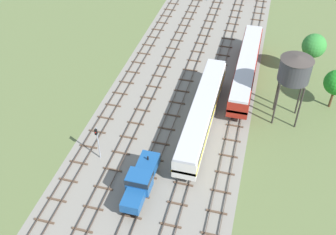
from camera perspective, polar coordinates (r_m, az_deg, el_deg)
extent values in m
plane|color=#5B6B3D|center=(70.11, 3.78, 8.14)|extent=(480.00, 480.00, 0.00)
cube|color=gray|center=(70.10, 3.78, 8.15)|extent=(21.92, 176.00, 0.01)
cube|color=#47382D|center=(72.94, -3.61, 9.72)|extent=(0.07, 126.00, 0.15)
cube|color=#47382D|center=(72.55, -2.51, 9.59)|extent=(0.07, 126.00, 0.15)
cube|color=brown|center=(47.37, -17.02, -13.76)|extent=(2.40, 0.22, 0.14)
cube|color=brown|center=(48.83, -15.36, -11.10)|extent=(2.40, 0.22, 0.14)
cube|color=brown|center=(50.44, -13.83, -8.59)|extent=(2.40, 0.22, 0.14)
cube|color=brown|center=(52.16, -12.42, -6.23)|extent=(2.40, 0.22, 0.14)
cube|color=brown|center=(54.00, -11.11, -4.03)|extent=(2.40, 0.22, 0.14)
cube|color=brown|center=(55.94, -9.90, -1.97)|extent=(2.40, 0.22, 0.14)
cube|color=brown|center=(57.97, -8.77, -0.05)|extent=(2.40, 0.22, 0.14)
cube|color=brown|center=(60.08, -7.72, 1.73)|extent=(2.40, 0.22, 0.14)
cube|color=brown|center=(62.26, -6.74, 3.39)|extent=(2.40, 0.22, 0.14)
cube|color=brown|center=(64.51, -5.83, 4.94)|extent=(2.40, 0.22, 0.14)
cube|color=brown|center=(66.82, -4.97, 6.37)|extent=(2.40, 0.22, 0.14)
cube|color=brown|center=(69.18, -4.17, 7.71)|extent=(2.40, 0.22, 0.14)
cube|color=brown|center=(71.59, -3.42, 8.96)|extent=(2.40, 0.22, 0.14)
cube|color=brown|center=(74.05, -2.71, 10.13)|extent=(2.40, 0.22, 0.14)
cube|color=brown|center=(76.54, -2.04, 11.22)|extent=(2.40, 0.22, 0.14)
cube|color=brown|center=(79.06, -1.41, 12.24)|extent=(2.40, 0.22, 0.14)
cube|color=brown|center=(81.62, -0.82, 13.19)|extent=(2.40, 0.22, 0.14)
cube|color=brown|center=(84.21, -0.25, 14.09)|extent=(2.40, 0.22, 0.14)
cube|color=brown|center=(86.83, 0.28, 14.93)|extent=(2.40, 0.22, 0.14)
cube|color=brown|center=(89.46, 0.78, 15.72)|extent=(2.40, 0.22, 0.14)
cube|color=#47382D|center=(71.81, -0.16, 9.28)|extent=(0.07, 126.00, 0.15)
cube|color=#47382D|center=(71.50, 0.97, 9.13)|extent=(0.07, 126.00, 0.15)
cube|color=brown|center=(45.68, -11.97, -15.24)|extent=(2.40, 0.22, 0.14)
cube|color=brown|center=(47.20, -10.46, -12.41)|extent=(2.40, 0.22, 0.14)
cube|color=brown|center=(48.85, -9.08, -9.75)|extent=(2.40, 0.22, 0.14)
cube|color=brown|center=(50.63, -7.81, -7.26)|extent=(2.40, 0.22, 0.14)
cube|color=brown|center=(52.53, -6.64, -4.95)|extent=(2.40, 0.22, 0.14)
cube|color=brown|center=(54.52, -5.57, -2.80)|extent=(2.40, 0.22, 0.14)
cube|color=brown|center=(56.60, -4.57, -0.81)|extent=(2.40, 0.22, 0.14)
cube|color=brown|center=(58.76, -3.65, 1.05)|extent=(2.40, 0.22, 0.14)
cube|color=brown|center=(60.99, -2.80, 2.76)|extent=(2.40, 0.22, 0.14)
cube|color=brown|center=(63.28, -2.00, 4.36)|extent=(2.40, 0.22, 0.14)
cube|color=brown|center=(65.64, -1.25, 5.84)|extent=(2.40, 0.22, 0.14)
cube|color=brown|center=(68.04, -0.56, 7.22)|extent=(2.40, 0.22, 0.14)
cube|color=brown|center=(70.49, 0.09, 8.50)|extent=(2.40, 0.22, 0.14)
cube|color=brown|center=(72.98, 0.70, 9.69)|extent=(2.40, 0.22, 0.14)
cube|color=brown|center=(75.50, 1.28, 10.80)|extent=(2.40, 0.22, 0.14)
cube|color=brown|center=(78.06, 1.82, 11.84)|extent=(2.40, 0.22, 0.14)
cube|color=brown|center=(80.65, 2.33, 12.81)|extent=(2.40, 0.22, 0.14)
cube|color=brown|center=(83.27, 2.81, 13.72)|extent=(2.40, 0.22, 0.14)
cube|color=brown|center=(85.92, 3.27, 14.58)|extent=(2.40, 0.22, 0.14)
cube|color=brown|center=(88.58, 3.70, 15.38)|extent=(2.40, 0.22, 0.14)
cube|color=brown|center=(91.27, 4.11, 16.13)|extent=(2.40, 0.22, 0.14)
cube|color=#47382D|center=(70.94, 3.38, 8.79)|extent=(0.07, 126.00, 0.15)
cube|color=#47382D|center=(70.72, 4.53, 8.62)|extent=(0.07, 126.00, 0.15)
cube|color=brown|center=(45.94, -5.19, -13.70)|extent=(2.40, 0.22, 0.14)
cube|color=brown|center=(47.64, -4.00, -10.91)|extent=(2.40, 0.22, 0.14)
cube|color=brown|center=(49.46, -2.92, -8.30)|extent=(2.40, 0.22, 0.14)
cube|color=brown|center=(51.40, -1.93, -5.89)|extent=(2.40, 0.22, 0.14)
cube|color=brown|center=(53.43, -1.03, -3.66)|extent=(2.40, 0.22, 0.14)
cube|color=brown|center=(55.55, -0.19, -1.59)|extent=(2.40, 0.22, 0.14)
cube|color=brown|center=(57.75, 0.58, 0.33)|extent=(2.40, 0.22, 0.14)
cube|color=brown|center=(60.02, 1.30, 2.10)|extent=(2.40, 0.22, 0.14)
cube|color=brown|center=(62.35, 1.96, 3.74)|extent=(2.40, 0.22, 0.14)
cube|color=brown|center=(64.74, 2.58, 5.26)|extent=(2.40, 0.22, 0.14)
cube|color=brown|center=(67.17, 3.15, 6.67)|extent=(2.40, 0.22, 0.14)
cube|color=brown|center=(69.65, 3.69, 7.98)|extent=(2.40, 0.22, 0.14)
cube|color=brown|center=(72.17, 4.20, 9.20)|extent=(2.40, 0.22, 0.14)
cube|color=brown|center=(74.72, 4.67, 10.34)|extent=(2.40, 0.22, 0.14)
cube|color=brown|center=(77.31, 5.11, 11.40)|extent=(2.40, 0.22, 0.14)
cube|color=brown|center=(79.92, 5.53, 12.39)|extent=(2.40, 0.22, 0.14)
cube|color=brown|center=(82.57, 5.93, 13.32)|extent=(2.40, 0.22, 0.14)
cube|color=brown|center=(85.23, 6.30, 14.18)|extent=(2.40, 0.22, 0.14)
cube|color=brown|center=(87.92, 6.65, 15.00)|extent=(2.40, 0.22, 0.14)
cube|color=brown|center=(90.62, 6.99, 15.76)|extent=(2.40, 0.22, 0.14)
cube|color=#47382D|center=(70.35, 6.98, 8.25)|extent=(0.07, 126.00, 0.15)
cube|color=#47382D|center=(70.22, 8.14, 8.07)|extent=(0.07, 126.00, 0.15)
cube|color=brown|center=(45.09, 0.38, -14.94)|extent=(2.40, 0.22, 0.14)
cube|color=brown|center=(46.82, 1.33, -12.02)|extent=(2.40, 0.22, 0.14)
cube|color=brown|center=(48.68, 2.19, -9.32)|extent=(2.40, 0.22, 0.14)
cube|color=brown|center=(50.64, 2.97, -6.82)|extent=(2.40, 0.22, 0.14)
cube|color=brown|center=(52.71, 3.68, -4.51)|extent=(2.40, 0.22, 0.14)
cube|color=brown|center=(54.86, 4.34, -2.38)|extent=(2.40, 0.22, 0.14)
cube|color=brown|center=(57.08, 4.94, -0.41)|extent=(2.40, 0.22, 0.14)
cube|color=brown|center=(59.38, 5.50, 1.41)|extent=(2.40, 0.22, 0.14)
cube|color=brown|center=(61.73, 6.01, 3.09)|extent=(2.40, 0.22, 0.14)
cube|color=brown|center=(64.14, 6.49, 4.64)|extent=(2.40, 0.22, 0.14)
cube|color=brown|center=(66.60, 6.94, 6.09)|extent=(2.40, 0.22, 0.14)
cube|color=brown|center=(69.10, 7.35, 7.43)|extent=(2.40, 0.22, 0.14)
cube|color=brown|center=(71.63, 7.74, 8.67)|extent=(2.40, 0.22, 0.14)
cube|color=brown|center=(74.21, 8.11, 9.83)|extent=(2.40, 0.22, 0.14)
cube|color=brown|center=(76.81, 8.45, 10.91)|extent=(2.40, 0.22, 0.14)
cube|color=brown|center=(79.44, 8.77, 11.92)|extent=(2.40, 0.22, 0.14)
cube|color=brown|center=(82.10, 9.07, 12.86)|extent=(2.40, 0.22, 0.14)
cube|color=brown|center=(84.78, 9.36, 13.74)|extent=(2.40, 0.22, 0.14)
cube|color=brown|center=(87.48, 9.63, 14.57)|extent=(2.40, 0.22, 0.14)
cube|color=brown|center=(90.20, 9.89, 15.35)|extent=(2.40, 0.22, 0.14)
cube|color=#47382D|center=(70.04, 10.62, 7.67)|extent=(0.07, 126.00, 0.15)
cube|color=#47382D|center=(70.01, 11.79, 7.48)|extent=(0.07, 126.00, 0.15)
cube|color=brown|center=(44.68, 6.18, -16.07)|extent=(2.40, 0.22, 0.14)
cube|color=brown|center=(46.43, 6.85, -13.07)|extent=(2.40, 0.22, 0.14)
cube|color=brown|center=(48.30, 7.45, -10.29)|extent=(2.40, 0.22, 0.14)
cube|color=brown|center=(50.28, 8.00, -7.73)|extent=(2.40, 0.22, 0.14)
cube|color=brown|center=(52.36, 8.50, -5.36)|extent=(2.40, 0.22, 0.14)
cube|color=brown|center=(54.52, 8.96, -3.18)|extent=(2.40, 0.22, 0.14)
cube|color=brown|center=(56.76, 9.38, -1.16)|extent=(2.40, 0.22, 0.14)
cube|color=brown|center=(59.07, 9.76, 0.69)|extent=(2.40, 0.22, 0.14)
cube|color=brown|center=(61.43, 10.12, 2.41)|extent=(2.40, 0.22, 0.14)
cube|color=brown|center=(63.85, 10.45, 4.00)|extent=(2.40, 0.22, 0.14)
cube|color=brown|center=(66.32, 10.76, 5.47)|extent=(2.40, 0.22, 0.14)
cube|color=brown|center=(68.83, 11.05, 6.83)|extent=(2.40, 0.22, 0.14)
cube|color=brown|center=(71.38, 11.32, 8.10)|extent=(2.40, 0.22, 0.14)
cube|color=brown|center=(73.96, 11.57, 9.28)|extent=(2.40, 0.22, 0.14)
cube|color=brown|center=(76.57, 11.81, 10.38)|extent=(2.40, 0.22, 0.14)
cube|color=brown|center=(79.21, 12.03, 11.41)|extent=(2.40, 0.22, 0.14)
cube|color=brown|center=(81.87, 12.24, 12.36)|extent=(2.40, 0.22, 0.14)
cube|color=brown|center=(84.56, 12.44, 13.26)|extent=(2.40, 0.22, 0.14)
cube|color=brown|center=(87.27, 12.62, 14.11)|extent=(2.40, 0.22, 0.14)
cube|color=brown|center=(89.99, 12.80, 14.90)|extent=(2.40, 0.22, 0.14)
cube|color=brown|center=(92.74, 12.97, 15.64)|extent=(2.40, 0.22, 0.14)
cube|color=#194C8C|center=(47.79, -3.19, -7.38)|extent=(2.24, 5.04, 1.30)
cube|color=#194C8C|center=(45.11, -4.93, -11.50)|extent=(2.13, 2.88, 1.17)
cube|color=#194C8C|center=(46.05, -4.06, -8.99)|extent=(2.69, 2.16, 2.20)
cube|color=black|center=(45.56, -4.10, -8.46)|extent=(2.74, 2.25, 0.70)
cylinder|color=black|center=(47.84, -2.85, -5.74)|extent=(0.20, 0.20, 0.50)
cylinder|color=black|center=(48.77, -3.96, -8.09)|extent=(0.14, 0.90, 0.90)
cylinder|color=black|center=(48.45, -2.33, -8.43)|extent=(0.14, 0.90, 0.90)
cylinder|color=black|center=(49.92, -3.32, -6.61)|extent=(0.14, 0.90, 0.90)
cylinder|color=black|center=(49.61, -1.73, -6.93)|extent=(0.14, 0.90, 0.90)
cube|color=black|center=(49.18, -2.83, -7.50)|extent=(1.68, 2.20, 0.24)
cylinder|color=black|center=(45.60, -6.10, -12.96)|extent=(0.14, 0.90, 0.90)
cylinder|color=black|center=(45.25, -4.34, -13.37)|extent=(0.14, 0.90, 0.90)
cylinder|color=black|center=(46.61, -5.35, -11.27)|extent=(0.14, 0.90, 0.90)
cylinder|color=black|center=(46.28, -3.63, -11.65)|extent=(0.14, 0.90, 0.90)
cube|color=black|center=(45.92, -4.85, -12.30)|extent=(1.68, 2.20, 0.24)
cube|color=beige|center=(54.66, 4.84, 0.68)|extent=(2.90, 22.00, 2.60)
cube|color=yellow|center=(54.82, 4.82, 0.47)|extent=(2.96, 22.00, 0.40)
cube|color=black|center=(54.25, 4.87, 1.21)|extent=(2.96, 20.24, 0.70)
cube|color=#B7B7BC|center=(53.73, 4.92, 1.90)|extent=(2.67, 22.00, 0.36)
cylinder|color=black|center=(61.64, 5.44, 3.81)|extent=(0.13, 0.84, 0.84)
cylinder|color=black|center=(61.49, 6.75, 3.60)|extent=(0.13, 0.84, 0.84)
cylinder|color=black|center=(63.09, 5.75, 4.74)|extent=(0.13, 0.84, 0.84)
cylinder|color=black|center=(62.94, 7.03, 4.54)|extent=(0.13, 0.84, 0.84)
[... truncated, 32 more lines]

